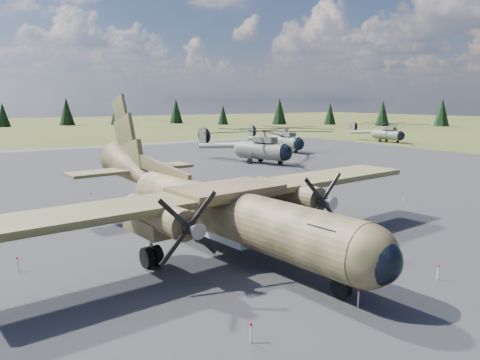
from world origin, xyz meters
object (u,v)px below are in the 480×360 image
helicopter_far (388,129)px  helicopter_mid (285,134)px  helicopter_near (262,140)px  transport_plane (215,202)px

helicopter_far → helicopter_mid: bearing=-178.6°
helicopter_near → transport_plane: bearing=-150.7°
transport_plane → helicopter_mid: 57.70m
helicopter_near → helicopter_far: (45.25, 14.19, -0.53)m
transport_plane → helicopter_mid: transport_plane is taller
helicopter_near → helicopter_mid: (13.12, 10.86, -0.37)m
helicopter_far → helicopter_near: bearing=-167.1°
helicopter_mid → helicopter_far: 32.31m
transport_plane → helicopter_far: size_ratio=1.56×
transport_plane → helicopter_near: transport_plane is taller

